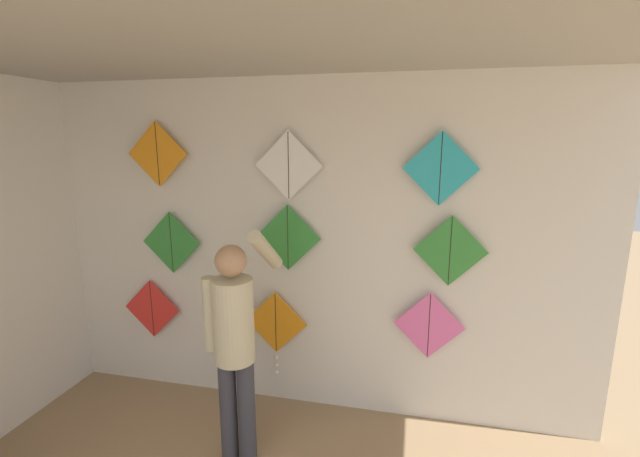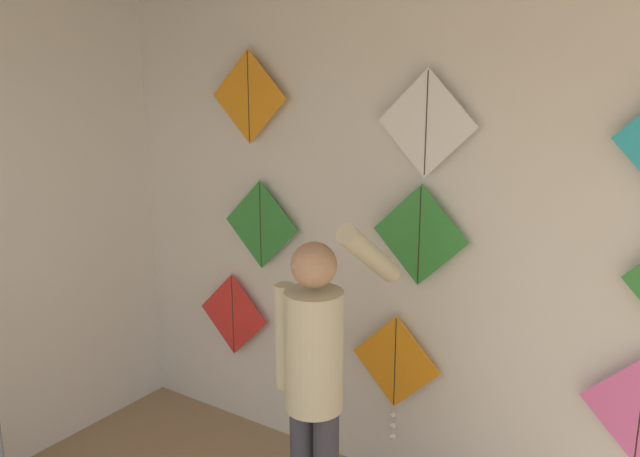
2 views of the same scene
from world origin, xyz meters
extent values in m
cube|color=silver|center=(0.00, 3.27, 1.40)|extent=(5.01, 0.06, 2.80)
cylinder|color=beige|center=(-0.18, 2.45, 1.09)|extent=(0.28, 0.28, 0.60)
sphere|color=tan|center=(-0.18, 2.45, 1.52)|extent=(0.22, 0.22, 0.22)
cylinder|color=beige|center=(-0.35, 2.45, 1.13)|extent=(0.10, 0.10, 0.53)
cylinder|color=beige|center=(-0.01, 2.67, 1.54)|extent=(0.10, 0.49, 0.39)
cube|color=red|center=(-1.32, 3.18, 0.78)|extent=(0.55, 0.01, 0.55)
cylinder|color=black|center=(-1.32, 3.18, 0.78)|extent=(0.01, 0.01, 0.53)
cube|color=orange|center=(-0.12, 3.18, 0.76)|extent=(0.55, 0.01, 0.55)
cylinder|color=black|center=(-0.12, 3.18, 0.76)|extent=(0.01, 0.01, 0.53)
sphere|color=white|center=(-0.12, 3.17, 0.44)|extent=(0.04, 0.04, 0.04)
sphere|color=white|center=(-0.12, 3.17, 0.37)|extent=(0.04, 0.04, 0.04)
sphere|color=white|center=(-0.12, 3.17, 0.30)|extent=(0.04, 0.04, 0.04)
cube|color=#338C38|center=(-1.07, 3.18, 1.42)|extent=(0.55, 0.01, 0.55)
cylinder|color=black|center=(-1.07, 3.18, 1.42)|extent=(0.01, 0.01, 0.53)
cube|color=#338C38|center=(0.00, 3.18, 1.52)|extent=(0.55, 0.01, 0.55)
cylinder|color=black|center=(0.00, 3.18, 1.52)|extent=(0.01, 0.01, 0.53)
cube|color=orange|center=(-1.14, 3.18, 2.19)|extent=(0.55, 0.01, 0.55)
cylinder|color=black|center=(-1.14, 3.18, 2.19)|extent=(0.01, 0.01, 0.53)
cube|color=white|center=(0.02, 3.18, 2.11)|extent=(0.55, 0.01, 0.55)
cylinder|color=black|center=(0.02, 3.18, 2.11)|extent=(0.01, 0.01, 0.53)
camera|label=1|loc=(1.01, -0.09, 2.32)|focal=24.00mm
camera|label=2|loc=(1.59, -0.10, 2.53)|focal=40.00mm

